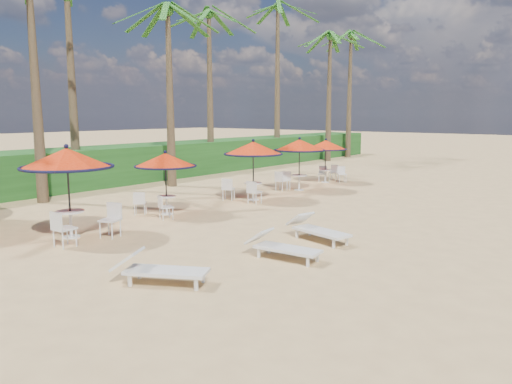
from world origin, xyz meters
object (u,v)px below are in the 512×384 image
(station_1, at_px, (164,166))
(lounger_far, at_px, (316,228))
(station_2, at_px, (252,154))
(lounger_near, at_px, (157,268))
(station_0, at_px, (69,167))
(station_4, at_px, (327,150))
(station_3, at_px, (298,150))
(lounger_mid, at_px, (280,246))

(station_1, xyz_separation_m, lounger_far, (5.86, 0.23, -1.34))
(station_2, relative_size, lounger_near, 1.22)
(station_1, bearing_deg, lounger_near, -42.59)
(station_0, xyz_separation_m, lounger_near, (4.75, -1.04, -1.66))
(station_4, relative_size, lounger_near, 1.10)
(station_4, bearing_deg, station_1, -90.76)
(station_2, bearing_deg, station_3, 91.17)
(station_1, distance_m, station_4, 10.46)
(station_4, bearing_deg, station_3, -83.96)
(station_4, height_order, lounger_mid, station_4)
(station_0, distance_m, lounger_near, 5.13)
(station_0, height_order, lounger_far, station_0)
(lounger_near, bearing_deg, station_4, 79.80)
(station_4, relative_size, lounger_far, 1.08)
(station_1, height_order, station_3, station_3)
(station_0, distance_m, station_3, 11.11)
(lounger_near, bearing_deg, station_2, 89.30)
(lounger_near, relative_size, lounger_mid, 1.05)
(station_2, distance_m, lounger_near, 10.12)
(station_3, xyz_separation_m, lounger_near, (4.75, -12.15, -1.49))
(station_3, height_order, lounger_mid, station_3)
(station_4, bearing_deg, lounger_near, -71.59)
(station_2, relative_size, lounger_mid, 1.27)
(station_0, bearing_deg, station_1, 97.11)
(station_1, distance_m, lounger_mid, 6.52)
(station_1, xyz_separation_m, station_3, (0.47, 7.36, 0.15))
(lounger_near, xyz_separation_m, lounger_far, (0.64, 5.02, 0.00))
(station_1, relative_size, station_3, 0.92)
(lounger_far, bearing_deg, lounger_near, -83.97)
(station_0, bearing_deg, station_2, 89.51)
(station_2, relative_size, station_4, 1.10)
(station_2, relative_size, lounger_far, 1.19)
(station_2, relative_size, station_3, 1.02)
(station_3, xyz_separation_m, lounger_mid, (5.65, -9.15, -1.51))
(station_0, bearing_deg, station_3, 90.01)
(station_0, distance_m, station_2, 7.80)
(station_1, bearing_deg, station_0, -82.89)
(station_0, relative_size, station_2, 1.07)
(station_0, distance_m, lounger_far, 6.90)
(station_4, height_order, lounger_far, station_4)
(station_0, distance_m, lounger_mid, 6.21)
(station_2, height_order, station_3, station_2)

